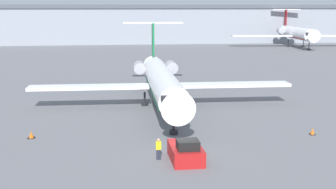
# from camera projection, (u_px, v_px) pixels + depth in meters

# --- Properties ---
(ground_plane) EXTENTS (600.00, 600.00, 0.00)m
(ground_plane) POSITION_uv_depth(u_px,v_px,m) (186.00, 160.00, 35.94)
(ground_plane) COLOR slate
(terminal_building) EXTENTS (180.00, 16.80, 12.31)m
(terminal_building) POSITION_uv_depth(u_px,v_px,m) (124.00, 24.00, 151.73)
(terminal_building) COLOR #8C939E
(terminal_building) RESTS_ON ground
(airplane_main) EXTENTS (30.77, 30.32, 9.46)m
(airplane_main) POSITION_uv_depth(u_px,v_px,m) (162.00, 81.00, 54.43)
(airplane_main) COLOR white
(airplane_main) RESTS_ON ground
(pushback_tug) EXTENTS (2.32, 4.26, 1.87)m
(pushback_tug) POSITION_uv_depth(u_px,v_px,m) (186.00, 152.00, 35.69)
(pushback_tug) COLOR #B21919
(pushback_tug) RESTS_ON ground
(worker_near_tug) EXTENTS (0.40, 0.24, 1.68)m
(worker_near_tug) POSITION_uv_depth(u_px,v_px,m) (158.00, 149.00, 35.89)
(worker_near_tug) COLOR #232838
(worker_near_tug) RESTS_ON ground
(traffic_cone_left) EXTENTS (0.64, 0.64, 0.64)m
(traffic_cone_left) POSITION_uv_depth(u_px,v_px,m) (31.00, 135.00, 41.84)
(traffic_cone_left) COLOR black
(traffic_cone_left) RESTS_ON ground
(traffic_cone_right) EXTENTS (0.52, 0.52, 0.65)m
(traffic_cone_right) POSITION_uv_depth(u_px,v_px,m) (312.00, 131.00, 43.00)
(traffic_cone_right) COLOR black
(traffic_cone_right) RESTS_ON ground
(airplane_parked_far_left) EXTENTS (38.55, 28.59, 10.89)m
(airplane_parked_far_left) POSITION_uv_depth(u_px,v_px,m) (297.00, 33.00, 136.42)
(airplane_parked_far_left) COLOR white
(airplane_parked_far_left) RESTS_ON ground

